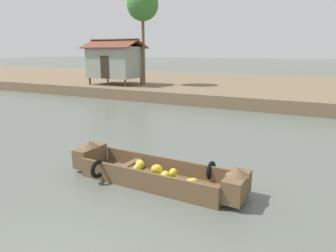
% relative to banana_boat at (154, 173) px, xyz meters
% --- Properties ---
extents(ground_plane, '(300.00, 300.00, 0.00)m').
position_rel_banana_boat_xyz_m(ground_plane, '(0.14, 5.41, -0.30)').
color(ground_plane, '#596056').
extents(riverbank_strip, '(160.00, 20.00, 0.81)m').
position_rel_banana_boat_xyz_m(riverbank_strip, '(0.14, 21.55, 0.11)').
color(riverbank_strip, '#756047').
rests_on(riverbank_strip, ground).
extents(banana_boat, '(5.19, 1.85, 0.88)m').
position_rel_banana_boat_xyz_m(banana_boat, '(0.00, 0.00, 0.00)').
color(banana_boat, brown).
rests_on(banana_boat, ground).
extents(stilt_house_left, '(4.69, 3.28, 3.73)m').
position_rel_banana_boat_xyz_m(stilt_house_left, '(-11.86, 14.37, 2.42)').
color(stilt_house_left, '#4C3826').
rests_on(stilt_house_left, riverbank_strip).
extents(palm_tree_mid, '(2.52, 2.52, 7.60)m').
position_rel_banana_boat_xyz_m(palm_tree_mid, '(-9.66, 15.34, 6.78)').
color(palm_tree_mid, brown).
rests_on(palm_tree_mid, riverbank_strip).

